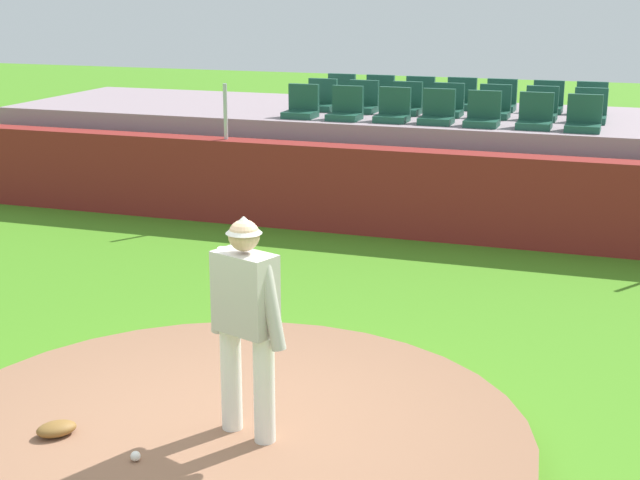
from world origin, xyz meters
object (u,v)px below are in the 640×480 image
at_px(stadium_chair_17, 461,99).
at_px(stadium_chair_10, 447,106).
at_px(stadium_chair_8, 362,102).
at_px(stadium_chair_11, 494,108).
at_px(pitcher, 246,311).
at_px(stadium_chair_16, 419,98).
at_px(fielding_glove, 56,429).
at_px(stadium_chair_13, 590,112).
at_px(stadium_chair_0, 302,107).
at_px(stadium_chair_18, 501,101).
at_px(baseball, 136,456).
at_px(stadium_chair_20, 591,104).
at_px(stadium_chair_5, 535,117).
at_px(stadium_chair_12, 541,109).
at_px(stadium_chair_1, 346,109).
at_px(stadium_chair_15, 379,96).
at_px(stadium_chair_2, 393,111).
at_px(stadium_chair_19, 547,103).
at_px(stadium_chair_14, 340,95).
at_px(stadium_chair_4, 483,115).
at_px(stadium_chair_7, 321,100).
at_px(stadium_chair_9, 406,104).
at_px(stadium_chair_6, 584,120).
at_px(stadium_chair_3, 437,113).

bearing_deg(stadium_chair_17, stadium_chair_10, 87.88).
bearing_deg(stadium_chair_8, stadium_chair_11, -178.96).
bearing_deg(pitcher, stadium_chair_16, 115.23).
xyz_separation_m(fielding_glove, stadium_chair_13, (3.26, 9.02, 1.40)).
distance_m(pitcher, stadium_chair_17, 9.49).
xyz_separation_m(stadium_chair_0, stadium_chair_17, (2.13, 1.83, 0.00)).
distance_m(stadium_chair_17, stadium_chair_18, 0.66).
relative_size(baseball, stadium_chair_20, 0.15).
xyz_separation_m(stadium_chair_5, stadium_chair_12, (-0.01, 0.89, 0.00)).
relative_size(stadium_chair_16, stadium_chair_20, 1.00).
distance_m(stadium_chair_1, stadium_chair_15, 1.83).
xyz_separation_m(stadium_chair_2, stadium_chair_20, (2.75, 1.78, 0.00)).
distance_m(stadium_chair_11, stadium_chair_19, 1.13).
relative_size(stadium_chair_8, stadium_chair_14, 1.00).
distance_m(stadium_chair_10, stadium_chair_18, 1.15).
distance_m(stadium_chair_12, stadium_chair_16, 2.27).
height_order(stadium_chair_0, stadium_chair_10, same).
relative_size(pitcher, stadium_chair_15, 3.41).
height_order(pitcher, stadium_chair_19, stadium_chair_19).
distance_m(stadium_chair_5, stadium_chair_17, 2.29).
relative_size(fielding_glove, stadium_chair_15, 0.60).
bearing_deg(stadium_chair_15, stadium_chair_19, 179.55).
xyz_separation_m(stadium_chair_12, stadium_chair_13, (0.72, -0.03, 0.00)).
bearing_deg(pitcher, stadium_chair_2, 116.38).
bearing_deg(stadium_chair_15, stadium_chair_2, 111.74).
bearing_deg(stadium_chair_4, fielding_glove, 77.41).
xyz_separation_m(pitcher, stadium_chair_7, (-2.33, 8.55, 0.47)).
bearing_deg(stadium_chair_5, stadium_chair_11, -51.16).
relative_size(stadium_chair_7, stadium_chair_16, 1.00).
bearing_deg(stadium_chair_13, stadium_chair_19, -52.23).
bearing_deg(stadium_chair_9, stadium_chair_5, 157.52).
bearing_deg(fielding_glove, baseball, -58.38).
height_order(stadium_chair_11, stadium_chair_12, same).
xyz_separation_m(fielding_glove, stadium_chair_6, (3.23, 8.11, 1.40)).
height_order(stadium_chair_4, stadium_chair_15, same).
xyz_separation_m(stadium_chair_17, stadium_chair_18, (0.66, -0.02, 0.00)).
bearing_deg(stadium_chair_3, stadium_chair_14, -40.64).
distance_m(stadium_chair_7, stadium_chair_15, 1.16).
bearing_deg(stadium_chair_9, stadium_chair_12, -179.54).
bearing_deg(stadium_chair_10, stadium_chair_7, -0.32).
bearing_deg(fielding_glove, stadium_chair_10, 35.87).
xyz_separation_m(stadium_chair_1, stadium_chair_7, (-0.71, 0.92, 0.00)).
relative_size(stadium_chair_3, stadium_chair_18, 1.00).
xyz_separation_m(baseball, stadium_chair_13, (2.50, 9.17, 1.42)).
bearing_deg(stadium_chair_17, fielding_glove, 83.43).
bearing_deg(stadium_chair_13, stadium_chair_15, -14.95).
bearing_deg(stadium_chair_14, stadium_chair_19, 179.81).
distance_m(stadium_chair_11, stadium_chair_16, 1.64).
bearing_deg(stadium_chair_19, stadium_chair_5, 90.09).
height_order(stadium_chair_13, stadium_chair_15, same).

